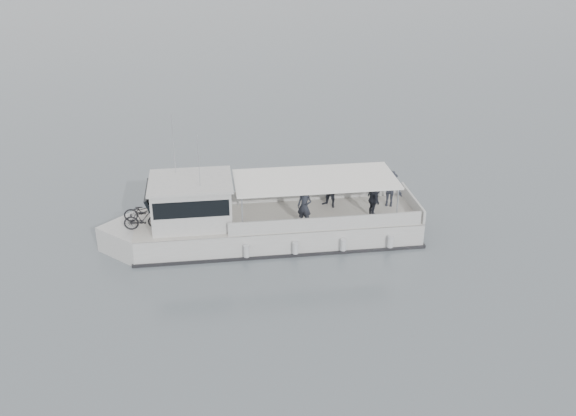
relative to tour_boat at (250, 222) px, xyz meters
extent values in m
plane|color=#545E62|center=(6.56, 1.41, -1.04)|extent=(1400.00, 1400.00, 0.00)
cube|color=silver|center=(1.30, -0.20, -0.54)|extent=(13.57, 5.48, 1.43)
cube|color=silver|center=(-5.22, 0.80, -0.54)|extent=(3.53, 3.53, 1.43)
cube|color=beige|center=(1.30, -0.20, 0.17)|extent=(13.57, 5.48, 0.07)
cube|color=black|center=(1.30, -0.20, -0.98)|extent=(13.80, 5.64, 0.20)
cube|color=silver|center=(3.51, 1.17, 0.50)|extent=(8.70, 1.45, 0.66)
cube|color=silver|center=(3.00, -2.18, 0.50)|extent=(8.70, 1.45, 0.66)
cube|color=silver|center=(7.76, -1.20, 0.50)|extent=(0.64, 3.49, 0.66)
cube|color=silver|center=(-2.61, 0.40, 1.16)|extent=(3.93, 3.47, 1.98)
cube|color=black|center=(-4.29, 0.66, 1.33)|extent=(1.03, 2.81, 1.27)
cube|color=black|center=(-2.61, 0.40, 1.49)|extent=(3.72, 3.48, 0.77)
cube|color=silver|center=(-2.61, 0.40, 2.20)|extent=(4.18, 3.72, 0.11)
cube|color=white|center=(3.04, -0.47, 1.98)|extent=(7.89, 4.39, 0.09)
cylinder|color=silver|center=(-0.67, -1.46, 1.08)|extent=(0.08, 0.08, 1.81)
cylinder|color=silver|center=(-0.20, 1.59, 1.08)|extent=(0.08, 0.08, 1.81)
cylinder|color=silver|center=(6.28, -2.52, 1.08)|extent=(0.08, 0.08, 1.81)
cylinder|color=silver|center=(6.75, 0.52, 1.08)|extent=(0.08, 0.08, 1.81)
cylinder|color=silver|center=(-3.11, 1.48, 3.63)|extent=(0.04, 0.04, 2.86)
cylinder|color=silver|center=(-2.29, -0.43, 3.41)|extent=(0.04, 0.04, 2.42)
cylinder|color=silver|center=(-0.62, -1.86, -0.49)|extent=(0.30, 0.30, 0.55)
cylinder|color=silver|center=(1.55, -2.20, -0.49)|extent=(0.30, 0.30, 0.55)
cylinder|color=silver|center=(3.72, -2.53, -0.49)|extent=(0.30, 0.30, 0.55)
cylinder|color=silver|center=(5.89, -2.87, -0.49)|extent=(0.30, 0.30, 0.55)
imported|color=black|center=(-4.72, 1.17, 0.67)|extent=(1.96, 0.94, 0.99)
imported|color=black|center=(-4.85, 0.30, 0.69)|extent=(1.79, 0.75, 1.04)
imported|color=#252831|center=(2.24, -1.35, 1.09)|extent=(0.80, 0.77, 1.85)
imported|color=#252831|center=(4.02, 0.16, 1.09)|extent=(1.09, 1.14, 1.85)
imported|color=#252831|center=(5.54, -1.52, 1.09)|extent=(0.47, 1.09, 1.85)
imported|color=#252831|center=(6.80, -0.60, 1.09)|extent=(1.37, 1.22, 1.85)
camera|label=1|loc=(-5.98, -26.34, 13.30)|focal=40.00mm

